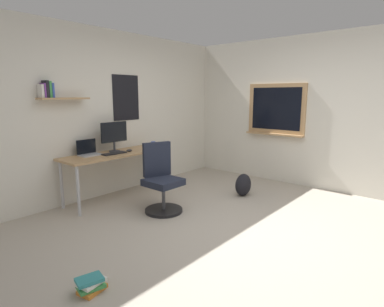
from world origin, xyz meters
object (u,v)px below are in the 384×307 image
(office_chair, at_px, (161,182))
(laptop, at_px, (89,152))
(computer_mouse, at_px, (129,150))
(backpack, at_px, (243,185))
(monitor_primary, at_px, (114,134))
(book_stack_on_floor, at_px, (91,285))
(coffee_mug, at_px, (153,144))
(desk, at_px, (116,157))
(keyboard, at_px, (114,153))

(office_chair, distance_m, laptop, 1.20)
(computer_mouse, height_order, backpack, computer_mouse)
(monitor_primary, height_order, book_stack_on_floor, monitor_primary)
(coffee_mug, relative_size, book_stack_on_floor, 0.36)
(laptop, bearing_deg, book_stack_on_floor, -122.00)
(laptop, relative_size, computer_mouse, 2.98)
(coffee_mug, bearing_deg, laptop, 171.96)
(desk, relative_size, book_stack_on_floor, 6.70)
(laptop, bearing_deg, coffee_mug, -8.04)
(coffee_mug, height_order, book_stack_on_floor, coffee_mug)
(desk, xyz_separation_m, book_stack_on_floor, (-1.59, -1.80, -0.59))
(laptop, height_order, computer_mouse, laptop)
(backpack, xyz_separation_m, book_stack_on_floor, (-2.98, -0.38, -0.12))
(desk, bearing_deg, book_stack_on_floor, -131.48)
(coffee_mug, bearing_deg, desk, 178.41)
(monitor_primary, height_order, keyboard, monitor_primary)
(laptop, bearing_deg, backpack, -41.55)
(desk, xyz_separation_m, monitor_primary, (0.04, 0.09, 0.34))
(desk, bearing_deg, coffee_mug, -1.59)
(laptop, xyz_separation_m, monitor_primary, (0.42, -0.05, 0.22))
(desk, height_order, office_chair, office_chair)
(desk, distance_m, backpack, 2.05)
(laptop, xyz_separation_m, book_stack_on_floor, (-1.21, -1.94, -0.72))
(desk, distance_m, coffee_mug, 0.76)
(monitor_primary, bearing_deg, computer_mouse, -46.47)
(coffee_mug, height_order, backpack, coffee_mug)
(monitor_primary, relative_size, computer_mouse, 4.46)
(laptop, height_order, coffee_mug, laptop)
(desk, relative_size, backpack, 4.73)
(coffee_mug, bearing_deg, backpack, -65.55)
(office_chair, bearing_deg, computer_mouse, 81.98)
(laptop, height_order, monitor_primary, monitor_primary)
(book_stack_on_floor, bearing_deg, laptop, 58.00)
(office_chair, bearing_deg, book_stack_on_floor, -151.82)
(desk, relative_size, coffee_mug, 18.40)
(computer_mouse, bearing_deg, keyboard, 180.00)
(keyboard, xyz_separation_m, coffee_mug, (0.83, 0.05, 0.04))
(laptop, relative_size, backpack, 0.87)
(laptop, xyz_separation_m, coffee_mug, (1.13, -0.16, -0.01))
(monitor_primary, relative_size, book_stack_on_floor, 1.84)
(office_chair, xyz_separation_m, monitor_primary, (-0.04, 1.00, 0.59))
(office_chair, xyz_separation_m, computer_mouse, (0.12, 0.84, 0.34))
(coffee_mug, relative_size, backpack, 0.26)
(office_chair, relative_size, book_stack_on_floor, 3.76)
(laptop, relative_size, coffee_mug, 3.37)
(book_stack_on_floor, bearing_deg, backpack, 7.18)
(backpack, height_order, book_stack_on_floor, backpack)
(computer_mouse, distance_m, coffee_mug, 0.55)
(computer_mouse, relative_size, backpack, 0.29)
(keyboard, bearing_deg, coffee_mug, 3.44)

